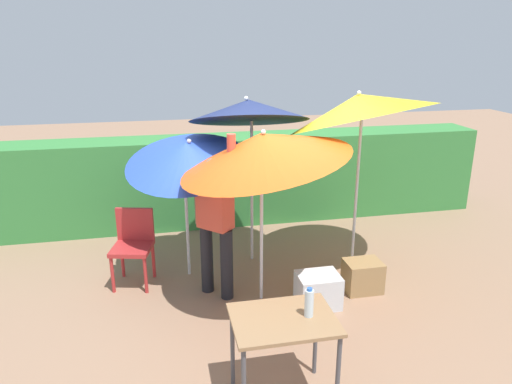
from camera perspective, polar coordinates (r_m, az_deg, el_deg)
name	(u,v)px	position (r m, az deg, el deg)	size (l,w,h in m)	color
ground_plane	(261,289)	(5.66, 0.63, -11.57)	(24.00, 24.00, 0.00)	#937056
hedge_row	(230,179)	(7.47, -3.11, 1.57)	(8.00, 0.70, 1.35)	#38843D
umbrella_rainbow	(360,107)	(5.76, 12.36, 9.89)	(1.84, 1.76, 2.52)	silver
umbrella_orange	(249,111)	(5.79, -0.86, 9.71)	(1.47, 1.47, 2.29)	silver
umbrella_yellow	(263,148)	(4.82, 0.78, 5.24)	(1.80, 1.78, 2.06)	silver
umbrella_navy	(187,153)	(5.50, -8.30, 4.60)	(1.49, 1.45, 1.92)	silver
person_vendor	(215,218)	(5.19, -4.87, -3.07)	(0.45, 0.45, 1.88)	black
chair_plastic	(133,242)	(5.79, -14.46, -5.83)	(0.53, 0.53, 0.89)	#B72D2D
cooler_box	(318,290)	(5.33, 7.43, -11.56)	(0.45, 0.36, 0.37)	silver
crate_cardboard	(363,276)	(5.70, 12.63, -9.78)	(0.41, 0.32, 0.36)	#9E7A4C
folding_table	(283,329)	(3.82, 3.30, -16.00)	(0.80, 0.60, 0.77)	#4C4C51
bottle_water	(309,303)	(3.75, 6.37, -13.03)	(0.07, 0.07, 0.24)	silver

